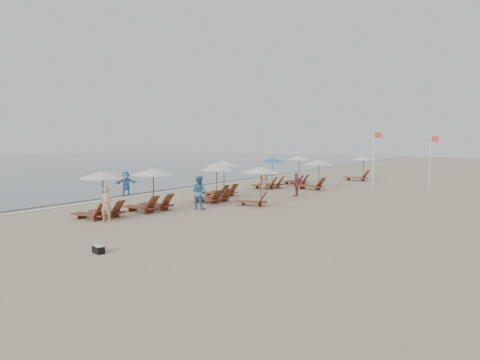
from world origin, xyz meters
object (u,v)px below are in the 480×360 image
Objects in this scene: lounger_station_2 at (214,183)px; lounger_station_3 at (222,177)px; lounger_station_1 at (150,189)px; lounger_station_5 at (297,170)px; flag_pole_near at (374,156)px; inland_station_0 at (258,180)px; beachgoer_far_b at (264,179)px; inland_station_1 at (315,172)px; beachgoer_mid_a at (199,192)px; waterline_walker at (126,184)px; beachgoer_near at (106,204)px; inland_station_2 at (360,166)px; duffel_bag at (98,249)px; lounger_station_4 at (269,174)px; beachgoer_far_a at (296,185)px; lounger_station_0 at (100,194)px.

lounger_station_3 is at bearing 116.49° from lounger_station_2.
lounger_station_3 reaches higher than lounger_station_1.
flag_pole_near is (6.45, -0.30, 1.23)m from lounger_station_5.
beachgoer_far_b is at bearing 118.19° from inland_station_0.
lounger_station_1 is 6.99m from lounger_station_3.
inland_station_1 is 0.63× the size of flag_pole_near.
beachgoer_mid_a is 7.79m from waterline_walker.
inland_station_0 reaches higher than beachgoer_near.
lounger_station_2 reaches higher than waterline_walker.
waterline_walker is (-9.21, -19.03, -0.46)m from inland_station_2.
inland_station_0 is (3.57, -12.01, 0.26)m from lounger_station_5.
beachgoer_near is at bearing 137.55° from duffel_bag.
beachgoer_near is at bearing -98.01° from inland_station_1.
beachgoer_near is (-2.43, -17.25, -0.51)m from inland_station_1.
beachgoer_near is 5.87m from duffel_bag.
inland_station_0 reaches higher than duffel_bag.
inland_station_1 is at bearing 63.56° from lounger_station_3.
duffel_bag is (5.08, -19.26, -0.67)m from beachgoer_far_b.
lounger_station_4 reaches higher than inland_station_2.
lounger_station_3 is 4.72× the size of duffel_bag.
duffel_bag is (1.88, -21.19, -1.19)m from inland_station_1.
lounger_station_3 is 5.53m from beachgoer_mid_a.
lounger_station_4 is 0.57× the size of flag_pole_near.
flag_pole_near is (5.99, 19.79, 1.64)m from beachgoer_near.
lounger_station_3 reaches higher than beachgoer_far_a.
inland_station_2 reaches higher than beachgoer_far_b.
lounger_station_3 is at bearing -57.78° from beachgoer_far_a.
lounger_station_4 reaches higher than duffel_bag.
flag_pole_near is at bearing -42.87° from beachgoer_far_b.
beachgoer_mid_a is at bearing -124.78° from inland_station_0.
beachgoer_near is (-3.11, -8.07, -0.67)m from inland_station_0.
flag_pole_near is at bearing 85.94° from duffel_bag.
beachgoer_near is (0.55, -3.34, -0.32)m from lounger_station_1.
lounger_station_5 is 14.92m from beachgoer_mid_a.
waterline_walker is (-5.66, -8.31, 0.01)m from beachgoer_far_b.
flag_pole_near reaches higher than lounger_station_5.
duffel_bag is at bearing -84.33° from inland_station_0.
lounger_station_1 reaches higher than beachgoer_far_a.
lounger_station_2 is 9.63m from inland_station_1.
flag_pole_near reaches higher than beachgoer_near.
duffel_bag is (4.31, -3.94, -0.68)m from beachgoer_near.
waterline_walker reaches higher than duffel_bag.
duffel_bag is (4.11, -11.83, -1.04)m from lounger_station_2.
inland_station_2 is 1.57× the size of beachgoer_mid_a.
lounger_station_4 is (0.10, 15.79, -0.10)m from lounger_station_0.
lounger_station_2 is 1.33× the size of beachgoer_mid_a.
lounger_station_4 is at bearing -152.89° from flag_pole_near.
lounger_station_4 is (-0.34, 12.92, -0.06)m from lounger_station_1.
lounger_station_1 is at bearing -165.18° from beachgoer_far_b.
lounger_station_4 is 1.40× the size of beachgoer_mid_a.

